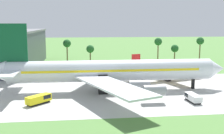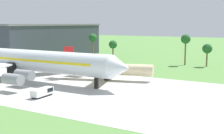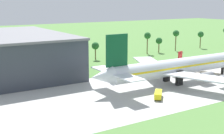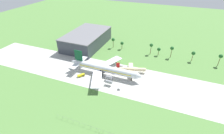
% 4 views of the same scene
% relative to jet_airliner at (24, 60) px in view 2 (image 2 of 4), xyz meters
% --- Properties ---
extents(ground_plane, '(600.00, 600.00, 0.00)m').
position_rel_jet_airliner_xyz_m(ground_plane, '(32.14, -0.60, -5.59)').
color(ground_plane, '#517F3D').
extents(taxiway_strip, '(320.00, 44.00, 0.02)m').
position_rel_jet_airliner_xyz_m(taxiway_strip, '(32.14, -0.60, -5.58)').
color(taxiway_strip, '#B2B2AD').
rests_on(taxiway_strip, ground_plane).
extents(jet_airliner, '(67.10, 54.80, 18.38)m').
position_rel_jet_airliner_xyz_m(jet_airliner, '(0.00, 0.00, 0.00)').
color(jet_airliner, silver).
rests_on(jet_airliner, ground_plane).
extents(regional_aircraft, '(25.33, 23.09, 9.20)m').
position_rel_jet_airliner_xyz_m(regional_aircraft, '(20.41, 11.59, -2.56)').
color(regional_aircraft, beige).
rests_on(regional_aircraft, ground_plane).
extents(catering_van, '(2.34, 5.71, 1.83)m').
position_rel_jet_airliner_xyz_m(catering_van, '(19.05, -12.84, -4.58)').
color(catering_van, black).
rests_on(catering_van, ground_plane).
extents(terminal_building, '(36.72, 61.20, 15.58)m').
position_rel_jet_airliner_xyz_m(terminal_building, '(-43.19, 47.31, 2.22)').
color(terminal_building, '#333842').
rests_on(terminal_building, ground_plane).
extents(palm_tree_row, '(109.90, 3.60, 11.88)m').
position_rel_jet_airliner_xyz_m(palm_tree_row, '(37.96, 53.67, 2.89)').
color(palm_tree_row, brown).
rests_on(palm_tree_row, ground_plane).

